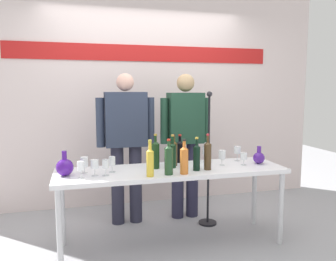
# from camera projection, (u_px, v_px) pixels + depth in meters

# --- Properties ---
(ground_plane) EXTENTS (10.00, 10.00, 0.00)m
(ground_plane) POSITION_uv_depth(u_px,v_px,m) (172.00, 244.00, 3.27)
(ground_plane) COLOR #9E9EA3
(back_wall) EXTENTS (4.78, 0.11, 3.00)m
(back_wall) POSITION_uv_depth(u_px,v_px,m) (144.00, 88.00, 4.39)
(back_wall) COLOR silver
(back_wall) RESTS_ON ground
(display_table) EXTENTS (2.15, 0.61, 0.75)m
(display_table) POSITION_uv_depth(u_px,v_px,m) (172.00, 175.00, 3.19)
(display_table) COLOR white
(display_table) RESTS_ON ground
(decanter_blue_left) EXTENTS (0.15, 0.15, 0.22)m
(decanter_blue_left) POSITION_uv_depth(u_px,v_px,m) (65.00, 167.00, 2.92)
(decanter_blue_left) COLOR #451786
(decanter_blue_left) RESTS_ON display_table
(decanter_blue_right) EXTENTS (0.12, 0.12, 0.18)m
(decanter_blue_right) POSITION_uv_depth(u_px,v_px,m) (259.00, 157.00, 3.39)
(decanter_blue_right) COLOR #4C208E
(decanter_blue_right) RESTS_ON display_table
(presenter_left) EXTENTS (0.64, 0.22, 1.66)m
(presenter_left) POSITION_uv_depth(u_px,v_px,m) (126.00, 138.00, 3.70)
(presenter_left) COLOR #272637
(presenter_left) RESTS_ON ground
(presenter_right) EXTENTS (0.58, 0.22, 1.66)m
(presenter_right) POSITION_uv_depth(u_px,v_px,m) (185.00, 137.00, 3.88)
(presenter_right) COLOR #25243A
(presenter_right) RESTS_ON ground
(wine_bottle_0) EXTENTS (0.07, 0.07, 0.32)m
(wine_bottle_0) POSITION_uv_depth(u_px,v_px,m) (169.00, 159.00, 2.95)
(wine_bottle_0) COLOR #1F4224
(wine_bottle_0) RESTS_ON display_table
(wine_bottle_1) EXTENTS (0.06, 0.06, 0.32)m
(wine_bottle_1) POSITION_uv_depth(u_px,v_px,m) (150.00, 161.00, 2.89)
(wine_bottle_1) COLOR gold
(wine_bottle_1) RESTS_ON display_table
(wine_bottle_2) EXTENTS (0.07, 0.07, 0.32)m
(wine_bottle_2) POSITION_uv_depth(u_px,v_px,m) (173.00, 154.00, 3.21)
(wine_bottle_2) COLOR black
(wine_bottle_2) RESTS_ON display_table
(wine_bottle_3) EXTENTS (0.07, 0.07, 0.29)m
(wine_bottle_3) POSITION_uv_depth(u_px,v_px,m) (180.00, 151.00, 3.44)
(wine_bottle_3) COLOR black
(wine_bottle_3) RESTS_ON display_table
(wine_bottle_4) EXTENTS (0.07, 0.07, 0.31)m
(wine_bottle_4) POSITION_uv_depth(u_px,v_px,m) (174.00, 152.00, 3.30)
(wine_bottle_4) COLOR #453514
(wine_bottle_4) RESTS_ON display_table
(wine_bottle_5) EXTENTS (0.07, 0.07, 0.31)m
(wine_bottle_5) POSITION_uv_depth(u_px,v_px,m) (184.00, 159.00, 2.98)
(wine_bottle_5) COLOR orange
(wine_bottle_5) RESTS_ON display_table
(wine_bottle_6) EXTENTS (0.07, 0.07, 0.33)m
(wine_bottle_6) POSITION_uv_depth(u_px,v_px,m) (156.00, 154.00, 3.18)
(wine_bottle_6) COLOR #163516
(wine_bottle_6) RESTS_ON display_table
(wine_bottle_7) EXTENTS (0.06, 0.06, 0.31)m
(wine_bottle_7) POSITION_uv_depth(u_px,v_px,m) (197.00, 156.00, 3.10)
(wine_bottle_7) COLOR black
(wine_bottle_7) RESTS_ON display_table
(wine_bottle_8) EXTENTS (0.07, 0.07, 0.34)m
(wine_bottle_8) POSITION_uv_depth(u_px,v_px,m) (208.00, 155.00, 3.14)
(wine_bottle_8) COLOR #45321B
(wine_bottle_8) RESTS_ON display_table
(wine_glass_left_0) EXTENTS (0.07, 0.07, 0.14)m
(wine_glass_left_0) POSITION_uv_depth(u_px,v_px,m) (95.00, 164.00, 2.91)
(wine_glass_left_0) COLOR white
(wine_glass_left_0) RESTS_ON display_table
(wine_glass_left_1) EXTENTS (0.06, 0.06, 0.14)m
(wine_glass_left_1) POSITION_uv_depth(u_px,v_px,m) (112.00, 161.00, 3.04)
(wine_glass_left_1) COLOR white
(wine_glass_left_1) RESTS_ON display_table
(wine_glass_left_2) EXTENTS (0.06, 0.06, 0.14)m
(wine_glass_left_2) POSITION_uv_depth(u_px,v_px,m) (106.00, 164.00, 2.92)
(wine_glass_left_2) COLOR white
(wine_glass_left_2) RESTS_ON display_table
(wine_glass_left_3) EXTENTS (0.07, 0.07, 0.15)m
(wine_glass_left_3) POSITION_uv_depth(u_px,v_px,m) (84.00, 162.00, 3.00)
(wine_glass_left_3) COLOR white
(wine_glass_left_3) RESTS_ON display_table
(wine_glass_left_4) EXTENTS (0.06, 0.06, 0.15)m
(wine_glass_left_4) POSITION_uv_depth(u_px,v_px,m) (81.00, 166.00, 2.83)
(wine_glass_left_4) COLOR white
(wine_glass_left_4) RESTS_ON display_table
(wine_glass_right_0) EXTENTS (0.07, 0.07, 0.15)m
(wine_glass_right_0) POSITION_uv_depth(u_px,v_px,m) (222.00, 155.00, 3.31)
(wine_glass_right_0) COLOR white
(wine_glass_right_0) RESTS_ON display_table
(wine_glass_right_1) EXTENTS (0.06, 0.06, 0.17)m
(wine_glass_right_1) POSITION_uv_depth(u_px,v_px,m) (206.00, 151.00, 3.46)
(wine_glass_right_1) COLOR white
(wine_glass_right_1) RESTS_ON display_table
(wine_glass_right_2) EXTENTS (0.07, 0.07, 0.16)m
(wine_glass_right_2) POSITION_uv_depth(u_px,v_px,m) (237.00, 150.00, 3.52)
(wine_glass_right_2) COLOR white
(wine_glass_right_2) RESTS_ON display_table
(wine_glass_right_3) EXTENTS (0.06, 0.06, 0.12)m
(wine_glass_right_3) POSITION_uv_depth(u_px,v_px,m) (244.00, 156.00, 3.32)
(wine_glass_right_3) COLOR white
(wine_glass_right_3) RESTS_ON display_table
(microphone_stand) EXTENTS (0.20, 0.20, 1.47)m
(microphone_stand) POSITION_uv_depth(u_px,v_px,m) (208.00, 181.00, 3.72)
(microphone_stand) COLOR black
(microphone_stand) RESTS_ON ground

